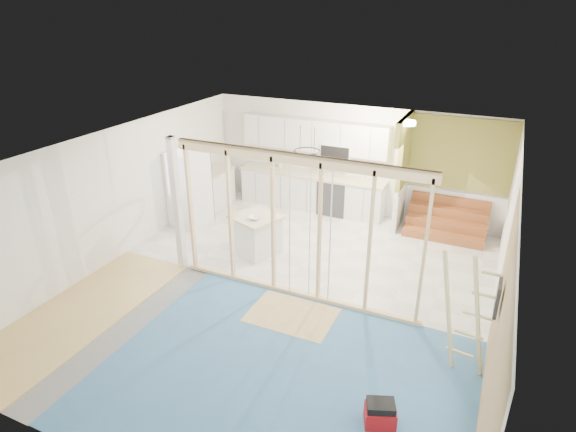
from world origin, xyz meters
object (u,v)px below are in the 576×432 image
at_px(island, 257,235).
at_px(ladder, 467,314).
at_px(toolbox, 380,414).
at_px(fridge, 189,189).

bearing_deg(island, ladder, -2.58).
height_order(toolbox, ladder, ladder).
bearing_deg(toolbox, fridge, 123.57).
xyz_separation_m(toolbox, ladder, (0.74, 1.49, 0.72)).
relative_size(fridge, ladder, 1.01).
relative_size(fridge, toolbox, 3.91).
height_order(island, toolbox, island).
distance_m(toolbox, ladder, 1.81).
distance_m(fridge, ladder, 6.64).
height_order(fridge, toolbox, fridge).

